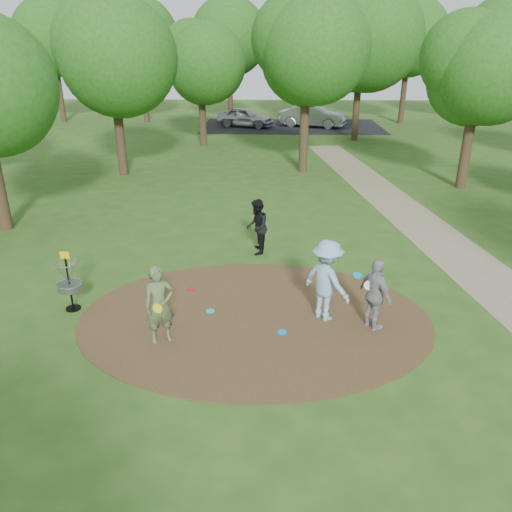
{
  "coord_description": "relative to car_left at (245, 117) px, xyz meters",
  "views": [
    {
      "loc": [
        0.34,
        -10.39,
        6.06
      ],
      "look_at": [
        0.0,
        1.2,
        1.1
      ],
      "focal_mm": 35.0,
      "sensor_mm": 36.0,
      "label": 1
    }
  ],
  "objects": [
    {
      "name": "tree_ring",
      "position": [
        4.03,
        -19.37,
        4.45
      ],
      "size": [
        36.7,
        45.74,
        9.56
      ],
      "color": "#332316",
      "rests_on": "ground"
    },
    {
      "name": "player_waiting_with_disc",
      "position": [
        4.4,
        -29.96,
        0.11
      ],
      "size": [
        0.86,
        1.08,
        1.71
      ],
      "color": "#949497",
      "rests_on": "ground"
    },
    {
      "name": "car_left",
      "position": [
        0.0,
        0.0,
        0.0
      ],
      "size": [
        4.7,
        3.06,
        1.49
      ],
      "primitive_type": "imported",
      "rotation": [
        0.0,
        0.0,
        1.25
      ],
      "color": "#A0A1A7",
      "rests_on": "ground"
    },
    {
      "name": "car_right",
      "position": [
        5.23,
        0.09,
        0.08
      ],
      "size": [
        5.32,
        3.14,
        1.65
      ],
      "primitive_type": "imported",
      "rotation": [
        0.0,
        0.0,
        1.28
      ],
      "color": "#98999F",
      "rests_on": "ground"
    },
    {
      "name": "ground",
      "position": [
        1.67,
        -29.58,
        -0.74
      ],
      "size": [
        100.0,
        100.0,
        0.0
      ],
      "primitive_type": "plane",
      "color": "#2D5119",
      "rests_on": "ground"
    },
    {
      "name": "parking_lot",
      "position": [
        3.67,
        0.42,
        -0.74
      ],
      "size": [
        14.0,
        8.0,
        0.01
      ],
      "primitive_type": "cube",
      "color": "black",
      "rests_on": "ground"
    },
    {
      "name": "player_walking_with_disc",
      "position": [
        1.61,
        -25.55,
        0.12
      ],
      "size": [
        0.68,
        0.86,
        1.72
      ],
      "color": "black",
      "rests_on": "ground"
    },
    {
      "name": "disc_ground_cyan",
      "position": [
        0.57,
        -29.33,
        -0.71
      ],
      "size": [
        0.22,
        0.22,
        0.02
      ],
      "primitive_type": "cylinder",
      "color": "#1ABCD2",
      "rests_on": "dirt_clearing"
    },
    {
      "name": "footpath",
      "position": [
        8.17,
        -27.58,
        -0.74
      ],
      "size": [
        7.55,
        39.89,
        0.01
      ],
      "primitive_type": "cube",
      "rotation": [
        0.0,
        0.0,
        0.14
      ],
      "color": "#8C7A5B",
      "rests_on": "ground"
    },
    {
      "name": "disc_ground_blue",
      "position": [
        2.31,
        -30.25,
        -0.71
      ],
      "size": [
        0.22,
        0.22,
        0.02
      ],
      "primitive_type": "cylinder",
      "color": "#0E84F0",
      "rests_on": "dirt_clearing"
    },
    {
      "name": "dirt_clearing",
      "position": [
        1.67,
        -29.58,
        -0.73
      ],
      "size": [
        8.4,
        8.4,
        0.02
      ],
      "primitive_type": "cylinder",
      "color": "#47301C",
      "rests_on": "ground"
    },
    {
      "name": "player_throwing_with_disc",
      "position": [
        3.34,
        -29.53,
        0.25
      ],
      "size": [
        1.53,
        1.43,
        1.98
      ],
      "color": "#8DB3D3",
      "rests_on": "ground"
    },
    {
      "name": "disc_golf_basket",
      "position": [
        -2.83,
        -29.28,
        0.13
      ],
      "size": [
        0.63,
        0.63,
        1.54
      ],
      "color": "black",
      "rests_on": "ground"
    },
    {
      "name": "disc_ground_red",
      "position": [
        -0.06,
        -28.2,
        -0.71
      ],
      "size": [
        0.22,
        0.22,
        0.02
      ],
      "primitive_type": "cylinder",
      "color": "#B5121F",
      "rests_on": "dirt_clearing"
    },
    {
      "name": "player_observer_with_disc",
      "position": [
        -0.34,
        -30.62,
        0.15
      ],
      "size": [
        0.77,
        0.65,
        1.78
      ],
      "color": "#566A3D",
      "rests_on": "ground"
    }
  ]
}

